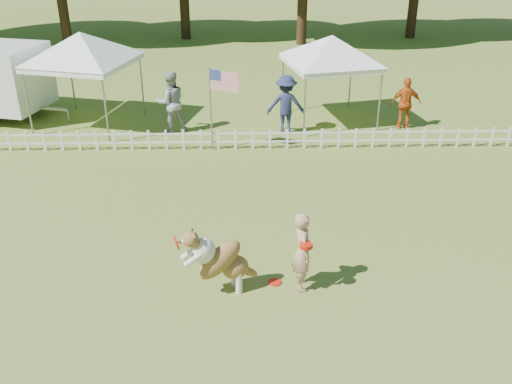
# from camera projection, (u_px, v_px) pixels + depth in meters

# --- Properties ---
(ground) EXTENTS (120.00, 120.00, 0.00)m
(ground) POSITION_uv_depth(u_px,v_px,m) (246.00, 295.00, 10.36)
(ground) COLOR #4F6B21
(ground) RESTS_ON ground
(picket_fence) EXTENTS (22.00, 0.08, 0.60)m
(picket_fence) POSITION_uv_depth(u_px,v_px,m) (244.00, 139.00, 16.48)
(picket_fence) COLOR white
(picket_fence) RESTS_ON ground
(handler) EXTENTS (0.41, 0.59, 1.55)m
(handler) POSITION_uv_depth(u_px,v_px,m) (303.00, 251.00, 10.26)
(handler) COLOR tan
(handler) RESTS_ON ground
(dog) EXTENTS (1.44, 0.89, 1.41)m
(dog) POSITION_uv_depth(u_px,v_px,m) (221.00, 260.00, 10.14)
(dog) COLOR brown
(dog) RESTS_ON ground
(frisbee_on_turf) EXTENTS (0.29, 0.29, 0.02)m
(frisbee_on_turf) POSITION_uv_depth(u_px,v_px,m) (275.00, 282.00, 10.71)
(frisbee_on_turf) COLOR red
(frisbee_on_turf) RESTS_ON ground
(canopy_tent_left) EXTENTS (3.43, 3.43, 2.89)m
(canopy_tent_left) POSITION_uv_depth(u_px,v_px,m) (86.00, 81.00, 17.78)
(canopy_tent_left) COLOR white
(canopy_tent_left) RESTS_ON ground
(canopy_tent_right) EXTENTS (3.12, 3.12, 2.72)m
(canopy_tent_right) POSITION_uv_depth(u_px,v_px,m) (330.00, 80.00, 18.16)
(canopy_tent_right) COLOR white
(canopy_tent_right) RESTS_ON ground
(flag_pole) EXTENTS (0.88, 0.47, 2.41)m
(flag_pole) POSITION_uv_depth(u_px,v_px,m) (211.00, 110.00, 16.01)
(flag_pole) COLOR gray
(flag_pole) RESTS_ON ground
(spectator_a) EXTENTS (1.10, 0.96, 1.90)m
(spectator_a) POSITION_uv_depth(u_px,v_px,m) (171.00, 102.00, 17.49)
(spectator_a) COLOR #99989D
(spectator_a) RESTS_ON ground
(spectator_b) EXTENTS (1.22, 0.75, 1.82)m
(spectator_b) POSITION_uv_depth(u_px,v_px,m) (286.00, 104.00, 17.40)
(spectator_b) COLOR #23294A
(spectator_b) RESTS_ON ground
(spectator_c) EXTENTS (0.95, 0.40, 1.63)m
(spectator_c) POSITION_uv_depth(u_px,v_px,m) (406.00, 103.00, 17.80)
(spectator_c) COLOR #C95417
(spectator_c) RESTS_ON ground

